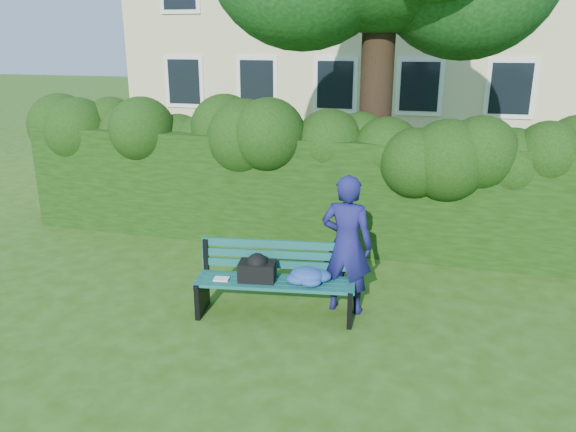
# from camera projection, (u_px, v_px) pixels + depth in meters

# --- Properties ---
(ground) EXTENTS (80.00, 80.00, 0.00)m
(ground) POSITION_uv_depth(u_px,v_px,m) (276.00, 297.00, 7.46)
(ground) COLOR #2E4D0E
(ground) RESTS_ON ground
(hedge) EXTENTS (10.00, 1.00, 1.80)m
(hedge) POSITION_uv_depth(u_px,v_px,m) (314.00, 191.00, 9.21)
(hedge) COLOR black
(hedge) RESTS_ON ground
(park_bench) EXTENTS (2.00, 0.84, 0.89)m
(park_bench) POSITION_uv_depth(u_px,v_px,m) (279.00, 277.00, 6.85)
(park_bench) COLOR #0E4945
(park_bench) RESTS_ON ground
(man_reading) EXTENTS (0.68, 0.48, 1.76)m
(man_reading) POSITION_uv_depth(u_px,v_px,m) (347.00, 245.00, 6.86)
(man_reading) COLOR navy
(man_reading) RESTS_ON ground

